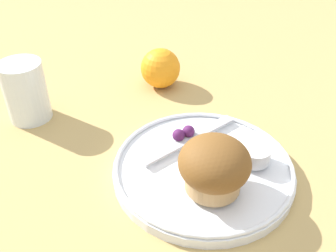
{
  "coord_description": "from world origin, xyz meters",
  "views": [
    {
      "loc": [
        -0.21,
        -0.29,
        0.35
      ],
      "look_at": [
        -0.01,
        0.05,
        0.06
      ],
      "focal_mm": 40.0,
      "sensor_mm": 36.0,
      "label": 1
    }
  ],
  "objects_px": {
    "butter_knife": "(190,139)",
    "orange_fruit": "(160,68)",
    "muffin": "(214,166)",
    "juice_glass": "(26,91)"
  },
  "relations": [
    {
      "from": "butter_knife",
      "to": "orange_fruit",
      "type": "height_order",
      "value": "orange_fruit"
    },
    {
      "from": "muffin",
      "to": "juice_glass",
      "type": "distance_m",
      "value": 0.33
    },
    {
      "from": "muffin",
      "to": "orange_fruit",
      "type": "xyz_separation_m",
      "value": [
        0.09,
        0.27,
        -0.02
      ]
    },
    {
      "from": "juice_glass",
      "to": "orange_fruit",
      "type": "bearing_deg",
      "value": -5.34
    },
    {
      "from": "butter_knife",
      "to": "orange_fruit",
      "type": "bearing_deg",
      "value": 64.71
    },
    {
      "from": "muffin",
      "to": "orange_fruit",
      "type": "distance_m",
      "value": 0.29
    },
    {
      "from": "orange_fruit",
      "to": "butter_knife",
      "type": "bearing_deg",
      "value": -107.75
    },
    {
      "from": "muffin",
      "to": "orange_fruit",
      "type": "bearing_deg",
      "value": 72.55
    },
    {
      "from": "butter_knife",
      "to": "juice_glass",
      "type": "relative_size",
      "value": 1.7
    },
    {
      "from": "muffin",
      "to": "butter_knife",
      "type": "bearing_deg",
      "value": 73.17
    }
  ]
}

